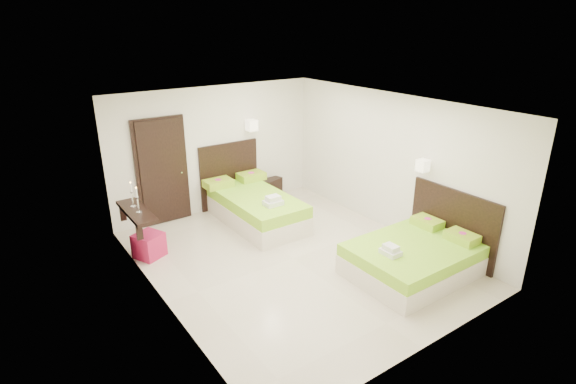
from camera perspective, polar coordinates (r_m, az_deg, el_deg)
floor at (r=7.74m, az=0.67°, el=-8.44°), size 5.50×5.50×0.00m
bed_single at (r=9.02m, az=-4.36°, el=-1.65°), size 1.35×2.25×1.86m
bed_double at (r=7.51m, az=15.94°, el=-7.78°), size 1.95×1.66×1.61m
nightstand at (r=10.31m, az=-2.50°, el=0.61°), size 0.61×0.57×0.44m
ottoman at (r=8.07m, az=-17.24°, el=-6.47°), size 0.56×0.56×0.42m
door at (r=9.05m, az=-15.66°, el=2.46°), size 1.02×0.15×2.14m
console_shelf at (r=7.90m, az=-18.74°, el=-2.41°), size 0.35×1.20×0.78m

